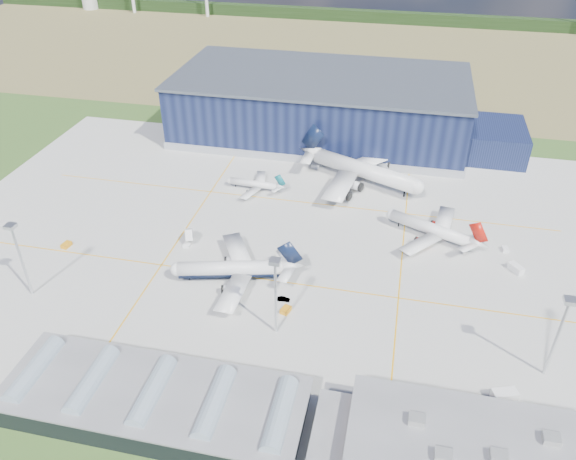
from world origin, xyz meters
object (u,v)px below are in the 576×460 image
at_px(light_mast_east, 561,325).
at_px(gse_cart_b, 315,166).
at_px(gse_tug_b, 286,310).
at_px(airliner_navy, 230,262).
at_px(gse_van_b, 516,268).
at_px(ops_building, 465,455).
at_px(gse_cart_a, 505,249).
at_px(hangar, 327,109).
at_px(airstair, 189,237).
at_px(car_a, 477,422).
at_px(airliner_widebody, 365,163).
at_px(car_b, 283,299).
at_px(light_mast_west, 18,249).
at_px(airliner_red, 431,223).
at_px(gse_tug_c, 350,180).
at_px(gse_tug_a, 66,245).
at_px(gse_van_c, 504,395).
at_px(airliner_regional, 254,181).

bearing_deg(light_mast_east, gse_cart_b, 127.70).
bearing_deg(gse_tug_b, gse_cart_b, 111.63).
height_order(airliner_navy, gse_van_b, airliner_navy).
relative_size(ops_building, gse_cart_a, 17.35).
bearing_deg(hangar, gse_cart_b, -88.12).
bearing_deg(airstair, car_a, -52.93).
bearing_deg(airliner_widebody, airliner_navy, -91.58).
xyz_separation_m(gse_cart_b, car_b, (5.29, -79.90, -0.07)).
distance_m(light_mast_west, airstair, 49.43).
xyz_separation_m(airliner_navy, gse_cart_a, (78.48, 31.69, -5.71)).
xyz_separation_m(airliner_red, gse_tug_c, (-29.12, 31.20, -4.89)).
relative_size(ops_building, airliner_widebody, 0.87).
xyz_separation_m(hangar, car_a, (55.90, -142.80, -11.05)).
height_order(airliner_red, car_a, airliner_red).
height_order(light_mast_east, gse_cart_b, light_mast_east).
relative_size(ops_building, light_mast_west, 2.00).
relative_size(gse_tug_a, gse_van_c, 0.58).
xyz_separation_m(light_mast_west, gse_tug_a, (-2.71, 22.49, -14.75)).
relative_size(gse_van_b, gse_tug_c, 1.47).
xyz_separation_m(light_mast_west, airstair, (33.97, 33.21, -13.67)).
distance_m(airliner_regional, gse_tug_a, 67.37).
bearing_deg(gse_van_b, airliner_navy, 157.86).
relative_size(gse_van_c, car_a, 1.69).
distance_m(ops_building, gse_tug_a, 128.96).
distance_m(light_mast_east, car_b, 68.56).
xyz_separation_m(ops_building, airliner_regional, (-70.05, 100.00, -1.07)).
relative_size(airliner_widebody, gse_tug_a, 16.20).
relative_size(airliner_regional, gse_van_c, 4.05).
bearing_deg(gse_van_c, airliner_navy, 48.65).
xyz_separation_m(hangar, airliner_navy, (-10.36, -106.80, -5.33)).
relative_size(hangar, gse_tug_b, 46.60).
bearing_deg(gse_cart_b, gse_cart_a, -116.41).
height_order(gse_van_b, airstair, airstair).
bearing_deg(airliner_navy, car_a, 137.58).
relative_size(light_mast_east, gse_cart_b, 7.75).
distance_m(hangar, light_mast_west, 139.77).
distance_m(ops_building, airliner_navy, 78.86).
bearing_deg(airliner_widebody, gse_tug_c, -156.97).
relative_size(gse_tug_b, gse_cart_a, 1.17).
bearing_deg(hangar, airstair, -107.48).
relative_size(airliner_navy, airliner_widebody, 0.73).
relative_size(gse_tug_a, gse_tug_b, 1.05).
bearing_deg(car_b, light_mast_west, 96.41).
xyz_separation_m(hangar, gse_tug_a, (-65.53, -102.31, -10.93)).
distance_m(gse_cart_a, gse_van_b, 10.31).
bearing_deg(gse_van_b, gse_cart_b, 105.63).
bearing_deg(airliner_widebody, gse_van_b, -17.44).
height_order(gse_van_b, gse_tug_c, gse_van_b).
relative_size(airliner_red, gse_tug_c, 10.57).
distance_m(airliner_navy, gse_van_b, 83.47).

